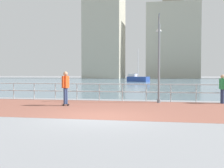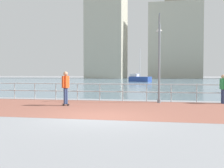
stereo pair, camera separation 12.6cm
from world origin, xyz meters
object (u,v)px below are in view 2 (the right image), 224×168
at_px(bystander, 223,87).
at_px(sailboat_navy, 139,78).
at_px(skateboarder, 66,85).
at_px(lamppost, 159,54).

relative_size(bystander, sailboat_navy, 0.24).
bearing_deg(sailboat_navy, bystander, -78.43).
relative_size(skateboarder, sailboat_navy, 0.26).
bearing_deg(sailboat_navy, lamppost, -83.25).
bearing_deg(bystander, sailboat_navy, 101.57).
bearing_deg(skateboarder, lamppost, 27.65).
xyz_separation_m(skateboarder, bystander, (8.02, 2.49, -0.12)).
distance_m(lamppost, sailboat_navy, 39.95).
bearing_deg(skateboarder, sailboat_navy, 90.10).
distance_m(lamppost, skateboarder, 5.47).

